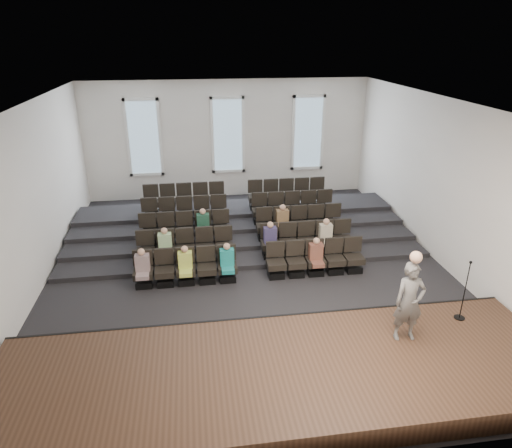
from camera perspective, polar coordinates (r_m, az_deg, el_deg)
The scene contains 14 objects.
ground at distance 14.17m, azimuth -0.83°, elevation -5.63°, with size 14.00×14.00×0.00m, color black.
ceiling at distance 12.57m, azimuth -0.97°, elevation 14.86°, with size 12.00×14.00×0.02m, color white.
wall_back at distance 19.90m, azimuth -3.54°, elevation 10.47°, with size 12.00×0.04×5.00m, color white.
wall_front at distance 7.01m, azimuth 6.78°, elevation -14.81°, with size 12.00×0.04×5.00m, color white.
wall_left at distance 13.80m, azimuth -26.55°, elevation 2.40°, with size 0.04×14.00×5.00m, color white.
wall_right at distance 15.12m, azimuth 22.45°, elevation 4.74°, with size 0.04×14.00×5.00m, color white.
stage at distance 9.88m, azimuth 3.21°, elevation -18.44°, with size 11.80×3.60×0.50m, color #412A1B.
stage_lip at distance 11.24m, azimuth 1.42°, elevation -12.55°, with size 11.80×0.06×0.52m, color black.
risers at distance 16.93m, azimuth -2.23°, elevation 0.04°, with size 11.80×4.80×0.60m.
seating_rows at distance 15.25m, azimuth -1.60°, elevation -0.64°, with size 6.80×4.70×1.67m.
windows at distance 19.79m, azimuth -3.54°, elevation 11.00°, with size 8.44×0.10×3.24m.
audience at distance 13.97m, azimuth -2.38°, elevation -2.43°, with size 6.05×2.64×1.10m.
speaker at distance 10.46m, azimuth 18.61°, elevation -9.22°, with size 0.67×0.44×1.84m, color #595754.
mic_stand at distance 11.83m, azimuth 24.42°, elevation -8.83°, with size 0.25×0.25×1.52m.
Camera 1 is at (-1.58, -12.35, 6.77)m, focal length 32.00 mm.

